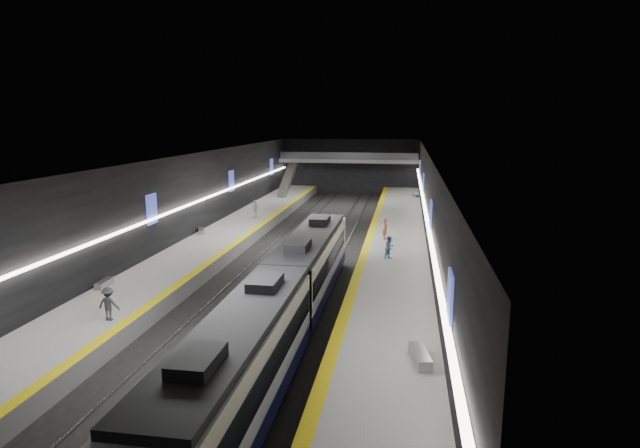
% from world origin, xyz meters
% --- Properties ---
extents(ground, '(70.00, 70.00, 0.00)m').
position_xyz_m(ground, '(0.00, 0.00, 0.00)').
color(ground, black).
rests_on(ground, ground).
extents(ceiling, '(20.00, 70.00, 0.04)m').
position_xyz_m(ceiling, '(0.00, 0.00, 8.00)').
color(ceiling, beige).
rests_on(ceiling, wall_left).
extents(wall_left, '(0.04, 70.00, 8.00)m').
position_xyz_m(wall_left, '(-10.00, 0.00, 4.00)').
color(wall_left, black).
rests_on(wall_left, ground).
extents(wall_right, '(0.04, 70.00, 8.00)m').
position_xyz_m(wall_right, '(10.00, 0.00, 4.00)').
color(wall_right, black).
rests_on(wall_right, ground).
extents(wall_back, '(20.00, 0.04, 8.00)m').
position_xyz_m(wall_back, '(0.00, 35.00, 4.00)').
color(wall_back, black).
rests_on(wall_back, ground).
extents(platform_left, '(5.00, 70.00, 1.00)m').
position_xyz_m(platform_left, '(-7.50, 0.00, 0.50)').
color(platform_left, slate).
rests_on(platform_left, ground).
extents(tile_surface_left, '(5.00, 70.00, 0.02)m').
position_xyz_m(tile_surface_left, '(-7.50, 0.00, 1.01)').
color(tile_surface_left, '#9F9F9A').
rests_on(tile_surface_left, platform_left).
extents(tactile_strip_left, '(0.60, 70.00, 0.02)m').
position_xyz_m(tactile_strip_left, '(-5.30, 0.00, 1.02)').
color(tactile_strip_left, yellow).
rests_on(tactile_strip_left, platform_left).
extents(platform_right, '(5.00, 70.00, 1.00)m').
position_xyz_m(platform_right, '(7.50, 0.00, 0.50)').
color(platform_right, slate).
rests_on(platform_right, ground).
extents(tile_surface_right, '(5.00, 70.00, 0.02)m').
position_xyz_m(tile_surface_right, '(7.50, 0.00, 1.01)').
color(tile_surface_right, '#9F9F9A').
rests_on(tile_surface_right, platform_right).
extents(tactile_strip_right, '(0.60, 70.00, 0.02)m').
position_xyz_m(tactile_strip_right, '(5.30, 0.00, 1.02)').
color(tactile_strip_right, yellow).
rests_on(tactile_strip_right, platform_right).
extents(rails, '(6.52, 70.00, 0.12)m').
position_xyz_m(rails, '(-0.00, 0.00, 0.06)').
color(rails, gray).
rests_on(rails, ground).
extents(train, '(2.69, 29.43, 3.60)m').
position_xyz_m(train, '(2.50, -19.31, 2.20)').
color(train, black).
rests_on(train, ground).
extents(ad_posters, '(19.94, 53.50, 2.20)m').
position_xyz_m(ad_posters, '(-0.00, 1.00, 4.50)').
color(ad_posters, '#4550CF').
rests_on(ad_posters, wall_left).
extents(cove_light_left, '(0.25, 68.60, 0.12)m').
position_xyz_m(cove_light_left, '(-9.80, 0.00, 3.80)').
color(cove_light_left, white).
rests_on(cove_light_left, wall_left).
extents(cove_light_right, '(0.25, 68.60, 0.12)m').
position_xyz_m(cove_light_right, '(9.80, 0.00, 3.80)').
color(cove_light_right, white).
rests_on(cove_light_right, wall_right).
extents(mezzanine_bridge, '(20.00, 3.00, 1.50)m').
position_xyz_m(mezzanine_bridge, '(0.00, 32.93, 5.04)').
color(mezzanine_bridge, gray).
rests_on(mezzanine_bridge, wall_left).
extents(escalator, '(1.20, 7.50, 3.92)m').
position_xyz_m(escalator, '(-7.50, 26.00, 2.90)').
color(escalator, '#99999E').
rests_on(escalator, platform_left).
extents(bench_left_near, '(0.57, 1.67, 0.40)m').
position_xyz_m(bench_left_near, '(-9.50, -15.40, 1.20)').
color(bench_left_near, '#99999E').
rests_on(bench_left_near, platform_left).
extents(bench_left_far, '(1.10, 1.69, 0.40)m').
position_xyz_m(bench_left_far, '(-9.49, 0.06, 1.20)').
color(bench_left_far, '#99999E').
rests_on(bench_left_far, platform_left).
extents(bench_right_near, '(0.96, 2.13, 0.50)m').
position_xyz_m(bench_right_near, '(9.04, -22.67, 1.25)').
color(bench_right_near, '#99999E').
rests_on(bench_right_near, platform_right).
extents(bench_right_far, '(0.81, 1.72, 0.41)m').
position_xyz_m(bench_right_far, '(9.50, 25.88, 1.20)').
color(bench_right_far, '#99999E').
rests_on(bench_right_far, platform_right).
extents(passenger_right_a, '(0.52, 0.72, 1.84)m').
position_xyz_m(passenger_right_a, '(6.62, 0.21, 1.92)').
color(passenger_right_a, '#B65A44').
rests_on(passenger_right_a, platform_right).
extents(passenger_right_b, '(1.01, 1.04, 1.68)m').
position_xyz_m(passenger_right_b, '(7.21, -6.12, 1.84)').
color(passenger_right_b, '#5588B8').
rests_on(passenger_right_b, platform_right).
extents(passenger_left_a, '(0.60, 1.13, 1.84)m').
position_xyz_m(passenger_left_a, '(-6.80, 8.01, 1.92)').
color(passenger_left_a, beige).
rests_on(passenger_left_a, platform_left).
extents(passenger_left_b, '(1.12, 0.67, 1.70)m').
position_xyz_m(passenger_left_b, '(-6.23, -20.38, 1.85)').
color(passenger_left_b, '#38383E').
rests_on(passenger_left_b, platform_left).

